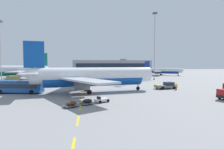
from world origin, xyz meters
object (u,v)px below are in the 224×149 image
object	(u,v)px
pushback_tug	(166,86)
apron_light_mast_near	(0,44)
apron_shuttle_bus	(18,86)
apron_light_mast_far	(155,39)
airliner_foreground	(93,76)
airliner_mid_left	(163,71)
airliner_far_center	(11,71)
ground_crew_worker	(176,86)
baggage_train	(87,102)
catering_truck	(12,80)

from	to	relation	value
pushback_tug	apron_light_mast_near	size ratio (longest dim) A/B	0.27
apron_shuttle_bus	apron_light_mast_far	bearing A→B (deg)	35.44
airliner_foreground	airliner_mid_left	distance (m)	81.18
airliner_far_center	apron_light_mast_near	xyz separation A→B (m)	(1.75, -13.50, 10.87)
airliner_far_center	ground_crew_worker	distance (m)	73.95
airliner_foreground	apron_shuttle_bus	bearing A→B (deg)	177.86
pushback_tug	apron_light_mast_near	xyz separation A→B (m)	(-56.28, 27.34, 14.09)
pushback_tug	baggage_train	world-z (taller)	pushback_tug
apron_shuttle_bus	apron_light_mast_far	xyz separation A→B (m)	(46.62, 33.18, 16.56)
baggage_train	apron_light_mast_near	bearing A→B (deg)	126.81
apron_light_mast_far	apron_light_mast_near	bearing A→B (deg)	-177.62
airliner_foreground	airliner_mid_left	size ratio (longest dim) A/B	1.41
airliner_foreground	airliner_mid_left	xyz separation A→B (m)	(46.59, 66.47, -0.95)
catering_truck	airliner_mid_left	bearing A→B (deg)	32.27
pushback_tug	apron_shuttle_bus	xyz separation A→B (m)	(-39.04, -3.19, 0.85)
catering_truck	apron_light_mast_near	world-z (taller)	apron_light_mast_near
airliner_foreground	apron_shuttle_bus	xyz separation A→B (m)	(-17.98, 0.67, -2.20)
apron_shuttle_bus	pushback_tug	bearing A→B (deg)	4.67
airliner_foreground	apron_shuttle_bus	distance (m)	18.12
airliner_mid_left	catering_truck	distance (m)	86.89
apron_shuttle_bus	catering_truck	distance (m)	21.35
apron_shuttle_bus	baggage_train	xyz separation A→B (m)	(16.70, -14.82, -1.23)
baggage_train	apron_light_mast_far	distance (m)	59.29
apron_light_mast_near	apron_light_mast_far	world-z (taller)	apron_light_mast_far
apron_shuttle_bus	apron_light_mast_near	distance (m)	37.47
airliner_foreground	baggage_train	xyz separation A→B (m)	(-1.27, -14.15, -3.42)
airliner_far_center	apron_light_mast_far	world-z (taller)	apron_light_mast_far
airliner_mid_left	pushback_tug	bearing A→B (deg)	-112.18
airliner_mid_left	catering_truck	xyz separation A→B (m)	(-73.46, -46.38, -1.35)
baggage_train	ground_crew_worker	bearing A→B (deg)	32.33
baggage_train	ground_crew_worker	xyz separation A→B (m)	(23.84, 15.09, 0.50)
airliner_far_center	apron_light_mast_far	distance (m)	67.99
apron_shuttle_bus	catering_truck	xyz separation A→B (m)	(-8.89, 19.42, -0.10)
airliner_mid_left	apron_light_mast_near	world-z (taller)	apron_light_mast_near
baggage_train	apron_shuttle_bus	bearing A→B (deg)	138.42
airliner_far_center	airliner_mid_left	bearing A→B (deg)	14.60
catering_truck	apron_shuttle_bus	bearing A→B (deg)	-65.40
airliner_mid_left	baggage_train	bearing A→B (deg)	-120.70
catering_truck	apron_light_mast_far	xyz separation A→B (m)	(55.51, 13.77, 16.67)
baggage_train	apron_light_mast_far	xyz separation A→B (m)	(29.91, 48.00, 17.79)
pushback_tug	airliner_far_center	size ratio (longest dim) A/B	0.18
catering_truck	apron_light_mast_near	size ratio (longest dim) A/B	0.28
pushback_tug	airliner_mid_left	bearing A→B (deg)	67.82
catering_truck	ground_crew_worker	size ratio (longest dim) A/B	3.74
pushback_tug	ground_crew_worker	bearing A→B (deg)	-62.81
airliner_foreground	apron_light_mast_far	distance (m)	46.61
airliner_mid_left	apron_light_mast_far	distance (m)	40.25
airliner_foreground	airliner_far_center	distance (m)	58.00
apron_shuttle_bus	airliner_far_center	bearing A→B (deg)	113.32
pushback_tug	apron_shuttle_bus	bearing A→B (deg)	-175.33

